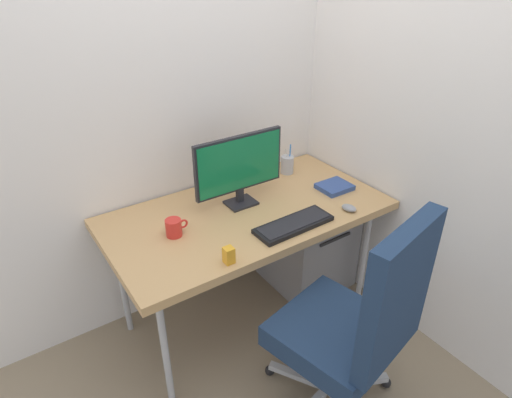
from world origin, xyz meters
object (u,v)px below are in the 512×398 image
monitor (239,166)px  notebook (334,187)px  pen_holder (287,164)px  coffee_mug (174,228)px  office_chair (357,324)px  keyboard (294,224)px  desk_clamp_accessory (229,255)px  filing_cabinet (307,238)px  mouse (349,208)px

monitor → notebook: (0.52, -0.16, -0.20)m
pen_holder → coffee_mug: (-0.84, -0.24, -0.01)m
office_chair → keyboard: 0.55m
coffee_mug → notebook: bearing=-4.7°
desk_clamp_accessory → monitor: bearing=52.3°
filing_cabinet → coffee_mug: bearing=-175.3°
desk_clamp_accessory → coffee_mug: bearing=108.2°
office_chair → coffee_mug: (-0.43, 0.76, 0.21)m
mouse → keyboard: bearing=160.3°
keyboard → mouse: 0.33m
monitor → pen_holder: bearing=19.3°
pen_holder → desk_clamp_accessory: (-0.74, -0.55, -0.02)m
monitor → mouse: size_ratio=6.19×
filing_cabinet → monitor: 0.77m
notebook → desk_clamp_accessory: size_ratio=2.33×
coffee_mug → desk_clamp_accessory: bearing=-71.8°
notebook → desk_clamp_accessory: bearing=-163.4°
notebook → desk_clamp_accessory: 0.86m
office_chair → mouse: bearing=49.9°
notebook → filing_cabinet: bearing=106.9°
monitor → coffee_mug: monitor is taller
mouse → notebook: mouse is taller
coffee_mug → keyboard: bearing=-26.4°
mouse → pen_holder: pen_holder is taller
office_chair → filing_cabinet: 0.98m
filing_cabinet → keyboard: size_ratio=1.57×
office_chair → coffee_mug: bearing=119.5°
keyboard → coffee_mug: (-0.50, 0.25, 0.03)m
office_chair → keyboard: (0.07, 0.51, 0.18)m
keyboard → notebook: bearing=22.1°
keyboard → desk_clamp_accessory: 0.41m
pen_holder → office_chair: bearing=-112.1°
filing_cabinet → monitor: bearing=178.4°
filing_cabinet → pen_holder: (-0.05, 0.16, 0.45)m
keyboard → pen_holder: (0.34, 0.49, 0.04)m
monitor → keyboard: 0.40m
keyboard → mouse: (0.33, -0.04, 0.00)m
monitor → pen_holder: size_ratio=2.78×
filing_cabinet → pen_holder: bearing=106.4°
pen_holder → monitor: bearing=-160.7°
keyboard → mouse: bearing=-7.2°
coffee_mug → desk_clamp_accessory: 0.33m
office_chair → mouse: 0.65m
filing_cabinet → keyboard: (-0.38, -0.32, 0.41)m
monitor → coffee_mug: 0.46m
office_chair → pen_holder: (0.41, 1.00, 0.23)m
filing_cabinet → keyboard: keyboard is taller
filing_cabinet → keyboard: 0.65m
monitor → mouse: bearing=-42.1°
keyboard → pen_holder: size_ratio=2.25×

